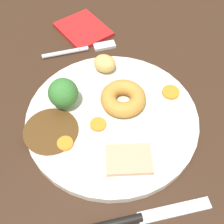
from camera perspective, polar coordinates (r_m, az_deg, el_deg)
The scene contains 13 objects.
dining_table at distance 52.73cm, azimuth -2.79°, elevation -1.88°, with size 120.00×84.00×3.60cm, color #382316.
dinner_plate at distance 50.06cm, azimuth 0.00°, elevation -1.16°, with size 28.92×28.92×1.40cm, color silver.
gravy_pool at distance 48.60cm, azimuth -11.70°, elevation -3.57°, with size 8.91×8.91×0.30cm, color #563819.
meat_slice_main at distance 44.79cm, azimuth 3.25°, elevation -9.09°, with size 6.95×5.00×0.80cm, color tan.
yorkshire_pudding at distance 50.00cm, azimuth 2.23°, elevation 2.53°, with size 7.75×7.75×2.68cm, color #C68938.
roast_potato_left at distance 55.33cm, azimuth -1.41°, elevation 9.32°, with size 4.19×3.45×3.26cm, color #D8B260.
carrot_coin_front at distance 46.71cm, azimuth -9.00°, elevation -6.04°, with size 2.50×2.50×0.63cm, color orange.
carrot_coin_back at distance 53.30cm, azimuth 11.25°, elevation 3.75°, with size 3.08×3.08×0.60cm, color orange.
carrot_coin_side at distance 48.23cm, azimuth -2.69°, elevation -2.39°, with size 2.68×2.68×0.47cm, color orange.
broccoli_floret at distance 49.12cm, azimuth -9.39°, elevation 3.59°, with size 4.99×4.99×5.66cm.
fork at distance 62.44cm, azimuth -5.86°, elevation 11.88°, with size 2.73×15.32×0.90cm.
knife at distance 42.92cm, azimuth 4.50°, elevation -19.88°, with size 3.95×18.53×1.20cm.
folded_napkin at distance 67.48cm, azimuth -5.58°, elevation 15.57°, with size 11.00×9.00×0.80cm, color red.
Camera 1 is at (29.09, -8.11, 45.03)cm, focal length 47.45 mm.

